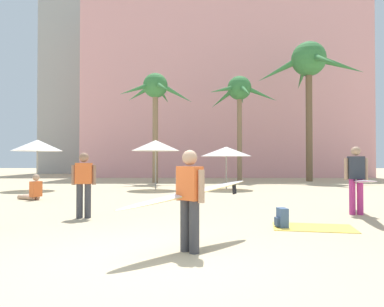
{
  "coord_description": "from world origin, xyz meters",
  "views": [
    {
      "loc": [
        0.58,
        -5.45,
        1.45
      ],
      "look_at": [
        0.43,
        6.32,
        1.66
      ],
      "focal_mm": 34.15,
      "sensor_mm": 36.0,
      "label": 1
    }
  ],
  "objects_px": {
    "beach_towel": "(313,227)",
    "backpack": "(282,218)",
    "cafe_umbrella_0": "(156,146)",
    "palm_tree_left": "(309,66)",
    "person_far_right": "(84,182)",
    "person_near_left": "(33,191)",
    "cafe_umbrella_3": "(226,152)",
    "cafe_umbrella_1": "(37,145)",
    "person_mid_right": "(358,179)",
    "palm_tree_far_left": "(155,93)",
    "palm_tree_center": "(239,94)",
    "person_near_right": "(190,195)"
  },
  "relations": [
    {
      "from": "person_far_right",
      "to": "person_mid_right",
      "type": "bearing_deg",
      "value": -94.97
    },
    {
      "from": "cafe_umbrella_3",
      "to": "palm_tree_center",
      "type": "bearing_deg",
      "value": 77.96
    },
    {
      "from": "cafe_umbrella_0",
      "to": "person_near_left",
      "type": "bearing_deg",
      "value": -130.87
    },
    {
      "from": "person_far_right",
      "to": "cafe_umbrella_0",
      "type": "bearing_deg",
      "value": -14.49
    },
    {
      "from": "palm_tree_left",
      "to": "cafe_umbrella_3",
      "type": "bearing_deg",
      "value": -132.27
    },
    {
      "from": "palm_tree_far_left",
      "to": "person_mid_right",
      "type": "xyz_separation_m",
      "value": [
        6.9,
        -13.76,
        -4.81
      ]
    },
    {
      "from": "beach_towel",
      "to": "person_far_right",
      "type": "xyz_separation_m",
      "value": [
        -5.34,
        1.26,
        0.89
      ]
    },
    {
      "from": "palm_tree_left",
      "to": "backpack",
      "type": "xyz_separation_m",
      "value": [
        -5.93,
        -17.2,
        -7.72
      ]
    },
    {
      "from": "palm_tree_far_left",
      "to": "person_near_left",
      "type": "bearing_deg",
      "value": -108.21
    },
    {
      "from": "palm_tree_far_left",
      "to": "person_near_left",
      "type": "relative_size",
      "value": 7.33
    },
    {
      "from": "cafe_umbrella_0",
      "to": "beach_towel",
      "type": "relative_size",
      "value": 1.45
    },
    {
      "from": "backpack",
      "to": "person_mid_right",
      "type": "bearing_deg",
      "value": -150.5
    },
    {
      "from": "cafe_umbrella_1",
      "to": "backpack",
      "type": "height_order",
      "value": "cafe_umbrella_1"
    },
    {
      "from": "palm_tree_far_left",
      "to": "backpack",
      "type": "xyz_separation_m",
      "value": [
        4.49,
        -15.52,
        -5.57
      ]
    },
    {
      "from": "cafe_umbrella_1",
      "to": "person_mid_right",
      "type": "height_order",
      "value": "cafe_umbrella_1"
    },
    {
      "from": "palm_tree_left",
      "to": "person_near_left",
      "type": "relative_size",
      "value": 9.96
    },
    {
      "from": "beach_towel",
      "to": "backpack",
      "type": "bearing_deg",
      "value": 178.77
    },
    {
      "from": "backpack",
      "to": "beach_towel",
      "type": "bearing_deg",
      "value": 172.19
    },
    {
      "from": "palm_tree_left",
      "to": "backpack",
      "type": "bearing_deg",
      "value": -109.02
    },
    {
      "from": "cafe_umbrella_0",
      "to": "cafe_umbrella_1",
      "type": "height_order",
      "value": "cafe_umbrella_1"
    },
    {
      "from": "cafe_umbrella_0",
      "to": "backpack",
      "type": "relative_size",
      "value": 5.8
    },
    {
      "from": "backpack",
      "to": "person_near_left",
      "type": "relative_size",
      "value": 0.44
    },
    {
      "from": "palm_tree_left",
      "to": "cafe_umbrella_1",
      "type": "height_order",
      "value": "palm_tree_left"
    },
    {
      "from": "palm_tree_far_left",
      "to": "person_far_right",
      "type": "distance_m",
      "value": 15.09
    },
    {
      "from": "backpack",
      "to": "person_mid_right",
      "type": "height_order",
      "value": "person_mid_right"
    },
    {
      "from": "beach_towel",
      "to": "person_near_right",
      "type": "distance_m",
      "value": 3.39
    },
    {
      "from": "palm_tree_left",
      "to": "cafe_umbrella_1",
      "type": "bearing_deg",
      "value": -154.01
    },
    {
      "from": "palm_tree_left",
      "to": "cafe_umbrella_0",
      "type": "xyz_separation_m",
      "value": [
        -9.77,
        -7.21,
        -5.75
      ]
    },
    {
      "from": "palm_tree_center",
      "to": "cafe_umbrella_1",
      "type": "bearing_deg",
      "value": -144.91
    },
    {
      "from": "cafe_umbrella_0",
      "to": "backpack",
      "type": "height_order",
      "value": "cafe_umbrella_0"
    },
    {
      "from": "cafe_umbrella_0",
      "to": "person_near_left",
      "type": "distance_m",
      "value": 6.35
    },
    {
      "from": "palm_tree_center",
      "to": "person_near_left",
      "type": "relative_size",
      "value": 7.51
    },
    {
      "from": "palm_tree_left",
      "to": "person_mid_right",
      "type": "xyz_separation_m",
      "value": [
        -3.51,
        -15.44,
        -6.97
      ]
    },
    {
      "from": "palm_tree_far_left",
      "to": "palm_tree_center",
      "type": "bearing_deg",
      "value": 16.14
    },
    {
      "from": "cafe_umbrella_3",
      "to": "cafe_umbrella_1",
      "type": "bearing_deg",
      "value": -176.05
    },
    {
      "from": "beach_towel",
      "to": "person_near_right",
      "type": "relative_size",
      "value": 0.7
    },
    {
      "from": "palm_tree_far_left",
      "to": "cafe_umbrella_1",
      "type": "distance_m",
      "value": 8.54
    },
    {
      "from": "backpack",
      "to": "person_near_right",
      "type": "bearing_deg",
      "value": 38.92
    },
    {
      "from": "palm_tree_center",
      "to": "person_near_right",
      "type": "relative_size",
      "value": 3.04
    },
    {
      "from": "palm_tree_far_left",
      "to": "person_near_right",
      "type": "xyz_separation_m",
      "value": [
        2.54,
        -17.5,
        -4.88
      ]
    },
    {
      "from": "palm_tree_center",
      "to": "cafe_umbrella_0",
      "type": "xyz_separation_m",
      "value": [
        -4.95,
        -7.15,
        -3.81
      ]
    },
    {
      "from": "cafe_umbrella_0",
      "to": "person_near_left",
      "type": "xyz_separation_m",
      "value": [
        -3.97,
        -4.59,
        -1.84
      ]
    },
    {
      "from": "palm_tree_left",
      "to": "person_far_right",
      "type": "bearing_deg",
      "value": -123.59
    },
    {
      "from": "palm_tree_center",
      "to": "backpack",
      "type": "xyz_separation_m",
      "value": [
        -1.11,
        -17.14,
        -5.77
      ]
    },
    {
      "from": "cafe_umbrella_3",
      "to": "person_mid_right",
      "type": "relative_size",
      "value": 0.79
    },
    {
      "from": "cafe_umbrella_3",
      "to": "backpack",
      "type": "bearing_deg",
      "value": -88.03
    },
    {
      "from": "cafe_umbrella_0",
      "to": "cafe_umbrella_3",
      "type": "height_order",
      "value": "cafe_umbrella_0"
    },
    {
      "from": "cafe_umbrella_1",
      "to": "palm_tree_center",
      "type": "bearing_deg",
      "value": 35.09
    },
    {
      "from": "cafe_umbrella_1",
      "to": "person_mid_right",
      "type": "distance_m",
      "value": 14.39
    },
    {
      "from": "cafe_umbrella_0",
      "to": "person_near_right",
      "type": "relative_size",
      "value": 1.02
    }
  ]
}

